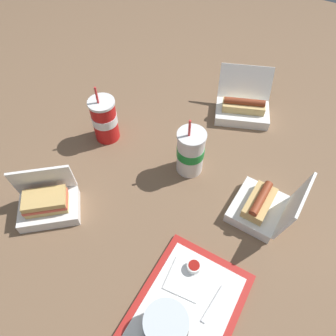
{
  "coord_description": "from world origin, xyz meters",
  "views": [
    {
      "loc": [
        0.56,
        0.31,
        0.92
      ],
      "look_at": [
        -0.03,
        -0.01,
        0.05
      ],
      "focal_mm": 35.0,
      "sensor_mm": 36.0,
      "label": 1
    }
  ],
  "objects_px": {
    "cake_container": "(166,325)",
    "ketchup_cup": "(194,267)",
    "soda_cup_front": "(190,152)",
    "clamshell_sandwich_front": "(48,204)",
    "clamshell_hotdog_back": "(262,207)",
    "food_tray": "(184,313)",
    "plastic_fork": "(214,304)",
    "soda_cup_corner": "(105,119)",
    "clamshell_hotdog_center": "(243,107)"
  },
  "relations": [
    {
      "from": "cake_container",
      "to": "ketchup_cup",
      "type": "bearing_deg",
      "value": -177.2
    },
    {
      "from": "soda_cup_front",
      "to": "ketchup_cup",
      "type": "bearing_deg",
      "value": 28.72
    },
    {
      "from": "clamshell_sandwich_front",
      "to": "soda_cup_front",
      "type": "bearing_deg",
      "value": 140.18
    },
    {
      "from": "clamshell_hotdog_back",
      "to": "food_tray",
      "type": "bearing_deg",
      "value": -10.38
    },
    {
      "from": "plastic_fork",
      "to": "soda_cup_front",
      "type": "height_order",
      "value": "soda_cup_front"
    },
    {
      "from": "plastic_fork",
      "to": "ketchup_cup",
      "type": "bearing_deg",
      "value": -118.2
    },
    {
      "from": "ketchup_cup",
      "to": "clamshell_hotdog_back",
      "type": "xyz_separation_m",
      "value": [
        -0.27,
        0.1,
        0.02
      ]
    },
    {
      "from": "cake_container",
      "to": "ketchup_cup",
      "type": "distance_m",
      "value": 0.18
    },
    {
      "from": "food_tray",
      "to": "plastic_fork",
      "type": "relative_size",
      "value": 3.39
    },
    {
      "from": "soda_cup_front",
      "to": "plastic_fork",
      "type": "bearing_deg",
      "value": 34.75
    },
    {
      "from": "clamshell_hotdog_back",
      "to": "clamshell_sandwich_front",
      "type": "bearing_deg",
      "value": -61.7
    },
    {
      "from": "cake_container",
      "to": "plastic_fork",
      "type": "relative_size",
      "value": 1.04
    },
    {
      "from": "food_tray",
      "to": "soda_cup_corner",
      "type": "height_order",
      "value": "soda_cup_corner"
    },
    {
      "from": "ketchup_cup",
      "to": "clamshell_hotdog_center",
      "type": "distance_m",
      "value": 0.68
    },
    {
      "from": "food_tray",
      "to": "soda_cup_front",
      "type": "bearing_deg",
      "value": -154.68
    },
    {
      "from": "ketchup_cup",
      "to": "plastic_fork",
      "type": "distance_m",
      "value": 0.11
    },
    {
      "from": "cake_container",
      "to": "plastic_fork",
      "type": "xyz_separation_m",
      "value": [
        -0.11,
        0.08,
        -0.03
      ]
    },
    {
      "from": "food_tray",
      "to": "clamshell_hotdog_back",
      "type": "xyz_separation_m",
      "value": [
        -0.39,
        0.07,
        0.04
      ]
    },
    {
      "from": "clamshell_hotdog_center",
      "to": "ketchup_cup",
      "type": "bearing_deg",
      "value": 9.91
    },
    {
      "from": "soda_cup_corner",
      "to": "cake_container",
      "type": "bearing_deg",
      "value": 47.47
    },
    {
      "from": "cake_container",
      "to": "soda_cup_corner",
      "type": "relative_size",
      "value": 0.49
    },
    {
      "from": "ketchup_cup",
      "to": "clamshell_sandwich_front",
      "type": "distance_m",
      "value": 0.49
    },
    {
      "from": "ketchup_cup",
      "to": "soda_cup_front",
      "type": "distance_m",
      "value": 0.38
    },
    {
      "from": "cake_container",
      "to": "clamshell_hotdog_back",
      "type": "xyz_separation_m",
      "value": [
        -0.44,
        0.09,
        -0.01
      ]
    },
    {
      "from": "food_tray",
      "to": "cake_container",
      "type": "relative_size",
      "value": 3.25
    },
    {
      "from": "ketchup_cup",
      "to": "clamshell_hotdog_center",
      "type": "xyz_separation_m",
      "value": [
        -0.67,
        -0.12,
        0.01
      ]
    },
    {
      "from": "clamshell_hotdog_center",
      "to": "soda_cup_corner",
      "type": "xyz_separation_m",
      "value": [
        0.36,
        -0.4,
        0.05
      ]
    },
    {
      "from": "plastic_fork",
      "to": "soda_cup_front",
      "type": "distance_m",
      "value": 0.48
    },
    {
      "from": "ketchup_cup",
      "to": "clamshell_sandwich_front",
      "type": "bearing_deg",
      "value": -84.42
    },
    {
      "from": "cake_container",
      "to": "plastic_fork",
      "type": "distance_m",
      "value": 0.14
    },
    {
      "from": "ketchup_cup",
      "to": "soda_cup_corner",
      "type": "distance_m",
      "value": 0.61
    },
    {
      "from": "ketchup_cup",
      "to": "cake_container",
      "type": "bearing_deg",
      "value": 2.8
    },
    {
      "from": "food_tray",
      "to": "ketchup_cup",
      "type": "distance_m",
      "value": 0.12
    },
    {
      "from": "clamshell_sandwich_front",
      "to": "soda_cup_front",
      "type": "distance_m",
      "value": 0.49
    },
    {
      "from": "food_tray",
      "to": "plastic_fork",
      "type": "distance_m",
      "value": 0.08
    },
    {
      "from": "ketchup_cup",
      "to": "clamshell_hotdog_center",
      "type": "relative_size",
      "value": 0.15
    },
    {
      "from": "plastic_fork",
      "to": "clamshell_hotdog_back",
      "type": "distance_m",
      "value": 0.33
    },
    {
      "from": "clamshell_sandwich_front",
      "to": "soda_cup_corner",
      "type": "relative_size",
      "value": 0.97
    },
    {
      "from": "cake_container",
      "to": "clamshell_hotdog_center",
      "type": "bearing_deg",
      "value": -171.54
    },
    {
      "from": "soda_cup_front",
      "to": "clamshell_hotdog_center",
      "type": "bearing_deg",
      "value": 170.1
    },
    {
      "from": "cake_container",
      "to": "plastic_fork",
      "type": "bearing_deg",
      "value": 144.42
    },
    {
      "from": "cake_container",
      "to": "plastic_fork",
      "type": "height_order",
      "value": "cake_container"
    },
    {
      "from": "ketchup_cup",
      "to": "clamshell_hotdog_back",
      "type": "relative_size",
      "value": 0.21
    },
    {
      "from": "plastic_fork",
      "to": "clamshell_hotdog_center",
      "type": "height_order",
      "value": "clamshell_hotdog_center"
    },
    {
      "from": "clamshell_sandwich_front",
      "to": "clamshell_hotdog_back",
      "type": "bearing_deg",
      "value": 118.3
    },
    {
      "from": "clamshell_sandwich_front",
      "to": "soda_cup_corner",
      "type": "height_order",
      "value": "soda_cup_corner"
    },
    {
      "from": "plastic_fork",
      "to": "soda_cup_front",
      "type": "xyz_separation_m",
      "value": [
        -0.39,
        -0.27,
        0.07
      ]
    },
    {
      "from": "soda_cup_front",
      "to": "soda_cup_corner",
      "type": "distance_m",
      "value": 0.34
    },
    {
      "from": "clamshell_hotdog_center",
      "to": "clamshell_sandwich_front",
      "type": "xyz_separation_m",
      "value": [
        0.72,
        -0.37,
        0.0
      ]
    },
    {
      "from": "plastic_fork",
      "to": "clamshell_hotdog_back",
      "type": "height_order",
      "value": "clamshell_hotdog_back"
    }
  ]
}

